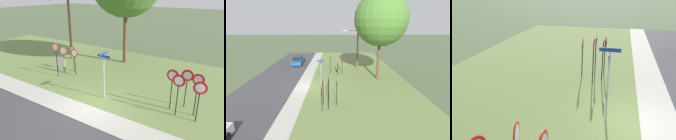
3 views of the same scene
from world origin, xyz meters
TOP-DOWN VIEW (x-y plane):
  - ground_plane at (0.00, 0.00)m, footprint 160.00×160.00m
  - sidewalk_strip at (0.00, -0.80)m, footprint 44.00×1.60m
  - grass_median at (0.00, 6.00)m, footprint 44.00×12.00m
  - yield_sign_near_left at (4.66, 3.09)m, footprint 0.69×0.11m
  - yield_sign_near_right at (4.52, 1.89)m, footprint 0.70×0.10m
  - yield_sign_far_left at (5.39, 2.39)m, footprint 0.65×0.11m
  - yield_sign_far_right at (4.02, 2.37)m, footprint 0.71×0.11m
  - yield_sign_center at (5.64, 1.85)m, footprint 0.70×0.15m
  - street_name_post at (-0.03, 1.36)m, footprint 0.96×0.82m

SIDE VIEW (x-z plane):
  - ground_plane at x=0.00m, z-range 0.00..0.00m
  - grass_median at x=0.00m, z-range 0.00..0.04m
  - sidewalk_strip at x=0.00m, z-range 0.00..0.06m
  - yield_sign_center at x=5.64m, z-range 0.61..2.95m
  - yield_sign_near_left at x=4.66m, z-range 0.62..3.01m
  - street_name_post at x=-0.03m, z-range 0.33..3.42m
  - yield_sign_near_right at x=4.52m, z-range 0.64..3.11m
  - yield_sign_far_right at x=4.02m, z-range 0.65..3.15m
  - yield_sign_far_left at x=5.39m, z-range 0.64..3.17m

